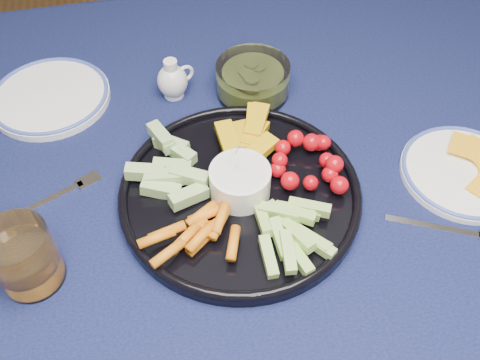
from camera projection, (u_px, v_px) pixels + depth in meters
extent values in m
plane|color=brown|center=(224.00, 340.00, 1.47)|extent=(4.00, 4.00, 0.00)
cylinder|color=#452517|center=(433.00, 106.00, 1.57)|extent=(0.07, 0.07, 0.70)
cube|color=#452517|center=(215.00, 170.00, 0.92)|extent=(1.60, 1.00, 0.04)
cube|color=#0D1035|center=(214.00, 161.00, 0.90)|extent=(1.66, 1.06, 0.01)
cube|color=#0D1035|center=(177.00, 47.00, 1.34)|extent=(1.66, 0.01, 0.30)
cylinder|color=black|center=(240.00, 195.00, 0.84)|extent=(0.38, 0.38, 0.02)
torus|color=black|center=(240.00, 190.00, 0.83)|extent=(0.38, 0.38, 0.01)
cylinder|color=white|center=(240.00, 182.00, 0.81)|extent=(0.09, 0.09, 0.05)
cylinder|color=white|center=(240.00, 173.00, 0.80)|extent=(0.08, 0.08, 0.01)
cylinder|color=silver|center=(174.00, 93.00, 1.00)|extent=(0.04, 0.04, 0.01)
ellipsoid|color=silver|center=(172.00, 81.00, 0.98)|extent=(0.06, 0.06, 0.06)
cylinder|color=silver|center=(171.00, 67.00, 0.95)|extent=(0.02, 0.02, 0.02)
torus|color=silver|center=(185.00, 74.00, 0.98)|extent=(0.04, 0.02, 0.04)
torus|color=#3E52AF|center=(171.00, 72.00, 0.96)|extent=(0.03, 0.03, 0.00)
cylinder|color=silver|center=(253.00, 80.00, 0.98)|extent=(0.14, 0.14, 0.06)
cylinder|color=#54641C|center=(253.00, 84.00, 0.99)|extent=(0.11, 0.11, 0.03)
cylinder|color=white|center=(463.00, 173.00, 0.87)|extent=(0.20, 0.20, 0.01)
torus|color=#3E52AF|center=(465.00, 170.00, 0.87)|extent=(0.20, 0.20, 0.01)
cylinder|color=silver|center=(24.00, 257.00, 0.72)|extent=(0.09, 0.09, 0.10)
cylinder|color=orange|center=(29.00, 266.00, 0.74)|extent=(0.08, 0.08, 0.06)
cube|color=white|center=(38.00, 206.00, 0.83)|extent=(0.14, 0.07, 0.00)
cube|color=white|center=(89.00, 180.00, 0.87)|extent=(0.04, 0.04, 0.00)
cube|color=white|center=(434.00, 227.00, 0.81)|extent=(0.14, 0.07, 0.00)
cylinder|color=white|center=(51.00, 97.00, 0.99)|extent=(0.22, 0.22, 0.01)
torus|color=#3E52AF|center=(49.00, 94.00, 0.98)|extent=(0.21, 0.21, 0.01)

